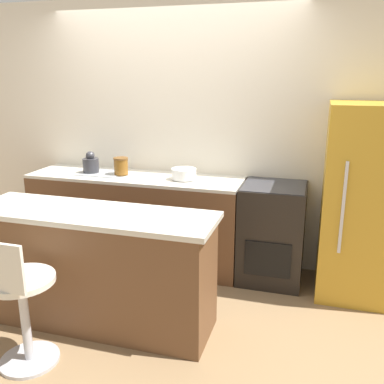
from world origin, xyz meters
name	(u,v)px	position (x,y,z in m)	size (l,w,h in m)	color
ground_plane	(156,278)	(0.00, 0.00, 0.00)	(14.00, 14.00, 0.00)	#8E704C
wall_back	(175,134)	(0.00, 0.63, 1.30)	(8.00, 0.06, 2.60)	silver
back_counter	(136,219)	(-0.32, 0.31, 0.46)	(2.15, 0.58, 0.92)	brown
kitchen_island	(95,268)	(-0.17, -0.82, 0.46)	(1.88, 0.56, 0.91)	brown
oven_range	(272,233)	(1.05, 0.31, 0.46)	(0.58, 0.59, 0.92)	black
refrigerator	(364,203)	(1.81, 0.27, 0.83)	(0.68, 0.69, 1.66)	gold
stool_chair	(20,303)	(-0.38, -1.42, 0.46)	(0.44, 0.44, 0.94)	#B7B7BC
kettle	(91,164)	(-0.79, 0.30, 1.01)	(0.16, 0.16, 0.22)	#333338
mixing_bowl	(184,174)	(0.20, 0.30, 0.97)	(0.23, 0.23, 0.10)	white
canister_jar	(121,166)	(-0.46, 0.30, 1.01)	(0.14, 0.14, 0.17)	brown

